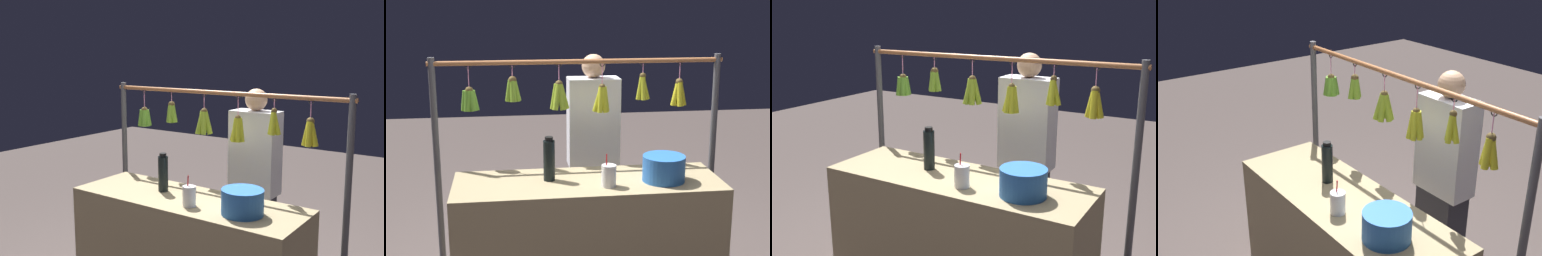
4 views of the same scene
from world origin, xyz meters
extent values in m
cylinder|color=#4C4C51|center=(-0.95, -0.41, 0.79)|extent=(0.04, 0.04, 1.59)
cylinder|color=#4C4C51|center=(0.95, -0.41, 0.79)|extent=(0.04, 0.04, 1.59)
cylinder|color=#9E6038|center=(0.00, -0.41, 1.55)|extent=(1.97, 0.03, 0.03)
torus|color=black|center=(-0.69, -0.41, 1.53)|extent=(0.04, 0.01, 0.04)
cylinder|color=pink|center=(-0.69, -0.41, 1.46)|extent=(0.01, 0.01, 0.13)
sphere|color=brown|center=(-0.69, -0.41, 1.40)|extent=(0.05, 0.05, 0.05)
cylinder|color=gold|center=(-0.67, -0.41, 1.32)|extent=(0.07, 0.04, 0.17)
cylinder|color=gold|center=(-0.69, -0.39, 1.32)|extent=(0.04, 0.06, 0.17)
cylinder|color=gold|center=(-0.71, -0.41, 1.32)|extent=(0.08, 0.04, 0.17)
cylinder|color=gold|center=(-0.69, -0.43, 1.32)|extent=(0.04, 0.06, 0.17)
torus|color=black|center=(-0.43, -0.41, 1.53)|extent=(0.04, 0.01, 0.04)
cylinder|color=pink|center=(-0.43, -0.41, 1.49)|extent=(0.01, 0.01, 0.08)
sphere|color=brown|center=(-0.43, -0.41, 1.45)|extent=(0.04, 0.04, 0.04)
cylinder|color=gold|center=(-0.42, -0.41, 1.37)|extent=(0.06, 0.03, 0.17)
cylinder|color=gold|center=(-0.44, -0.40, 1.37)|extent=(0.04, 0.06, 0.17)
cylinder|color=gold|center=(-0.45, -0.41, 1.37)|extent=(0.07, 0.04, 0.17)
cylinder|color=gold|center=(-0.43, -0.43, 1.37)|extent=(0.04, 0.06, 0.17)
torus|color=black|center=(-0.16, -0.41, 1.53)|extent=(0.04, 0.02, 0.04)
cylinder|color=pink|center=(-0.16, -0.41, 1.45)|extent=(0.01, 0.01, 0.15)
sphere|color=brown|center=(-0.16, -0.41, 1.38)|extent=(0.04, 0.04, 0.04)
cylinder|color=gold|center=(-0.13, -0.41, 1.29)|extent=(0.08, 0.04, 0.17)
cylinder|color=gold|center=(-0.14, -0.39, 1.29)|extent=(0.05, 0.06, 0.18)
cylinder|color=gold|center=(-0.17, -0.39, 1.29)|extent=(0.05, 0.06, 0.18)
cylinder|color=gold|center=(-0.18, -0.41, 1.29)|extent=(0.06, 0.04, 0.17)
cylinder|color=gold|center=(-0.17, -0.43, 1.29)|extent=(0.05, 0.06, 0.18)
cylinder|color=gold|center=(-0.14, -0.43, 1.29)|extent=(0.05, 0.06, 0.18)
torus|color=black|center=(0.13, -0.41, 1.53)|extent=(0.04, 0.01, 0.04)
cylinder|color=pink|center=(0.13, -0.41, 1.47)|extent=(0.01, 0.01, 0.13)
sphere|color=brown|center=(0.13, -0.41, 1.40)|extent=(0.05, 0.05, 0.05)
cylinder|color=#8CAC29|center=(0.16, -0.41, 1.32)|extent=(0.07, 0.04, 0.18)
cylinder|color=#8CAC29|center=(0.15, -0.39, 1.32)|extent=(0.07, 0.07, 0.18)
cylinder|color=#8CAC29|center=(0.12, -0.39, 1.32)|extent=(0.06, 0.07, 0.18)
cylinder|color=#8CAC29|center=(0.11, -0.41, 1.32)|extent=(0.08, 0.04, 0.18)
cylinder|color=#8CAC29|center=(0.12, -0.43, 1.32)|extent=(0.06, 0.07, 0.18)
cylinder|color=#8CAC29|center=(0.15, -0.43, 1.32)|extent=(0.05, 0.06, 0.18)
torus|color=black|center=(0.44, -0.41, 1.53)|extent=(0.04, 0.01, 0.04)
cylinder|color=pink|center=(0.44, -0.41, 1.48)|extent=(0.01, 0.01, 0.09)
sphere|color=brown|center=(0.44, -0.41, 1.43)|extent=(0.05, 0.05, 0.05)
cylinder|color=#76A52B|center=(0.46, -0.41, 1.36)|extent=(0.06, 0.04, 0.15)
cylinder|color=#76A52B|center=(0.44, -0.39, 1.36)|extent=(0.04, 0.07, 0.15)
cylinder|color=#76A52B|center=(0.42, -0.41, 1.36)|extent=(0.07, 0.05, 0.15)
cylinder|color=#76A52B|center=(0.44, -0.43, 1.36)|extent=(0.04, 0.07, 0.15)
torus|color=black|center=(0.72, -0.41, 1.53)|extent=(0.04, 0.01, 0.04)
cylinder|color=pink|center=(0.72, -0.41, 1.45)|extent=(0.01, 0.01, 0.16)
sphere|color=brown|center=(0.72, -0.41, 1.37)|extent=(0.05, 0.05, 0.05)
cylinder|color=#609E2D|center=(0.75, -0.41, 1.31)|extent=(0.06, 0.04, 0.14)
cylinder|color=#609E2D|center=(0.73, -0.38, 1.31)|extent=(0.05, 0.06, 0.14)
cylinder|color=#609E2D|center=(0.71, -0.39, 1.31)|extent=(0.06, 0.07, 0.14)
cylinder|color=#609E2D|center=(0.69, -0.41, 1.31)|extent=(0.07, 0.04, 0.14)
cylinder|color=#609E2D|center=(0.71, -0.44, 1.31)|extent=(0.05, 0.06, 0.14)
cylinder|color=#609E2D|center=(0.73, -0.44, 1.31)|extent=(0.05, 0.07, 0.14)
cylinder|color=black|center=(0.24, -0.04, 0.99)|extent=(0.07, 0.07, 0.25)
cylinder|color=black|center=(0.24, -0.04, 1.13)|extent=(0.05, 0.05, 0.02)
cylinder|color=blue|center=(-0.46, 0.06, 0.94)|extent=(0.26, 0.26, 0.16)
cylinder|color=silver|center=(-0.11, 0.12, 0.93)|extent=(0.09, 0.09, 0.13)
cylinder|color=red|center=(-0.09, 0.12, 0.96)|extent=(0.01, 0.02, 0.20)
cube|color=#2D2D38|center=(-0.14, -0.71, 0.37)|extent=(0.30, 0.20, 0.75)
cube|color=silver|center=(-0.14, -0.71, 1.07)|extent=(0.37, 0.20, 0.65)
sphere|color=tan|center=(-0.14, -0.71, 1.48)|extent=(0.17, 0.17, 0.17)
camera|label=1|loc=(-1.76, 2.44, 1.84)|focal=43.13mm
camera|label=2|loc=(0.48, 3.15, 1.96)|focal=50.98mm
camera|label=3|loc=(-1.42, 2.28, 1.86)|focal=43.75mm
camera|label=4|loc=(-2.05, 1.47, 2.38)|focal=45.35mm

